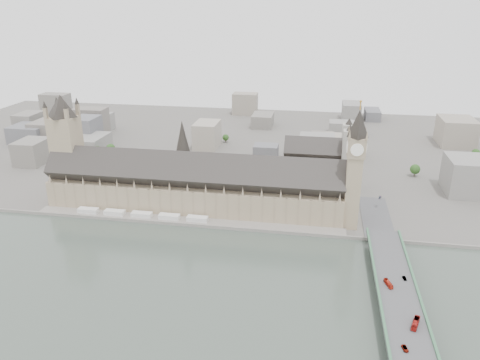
% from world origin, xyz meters
% --- Properties ---
extents(ground, '(900.00, 900.00, 0.00)m').
position_xyz_m(ground, '(0.00, 0.00, 0.00)').
color(ground, '#595651').
rests_on(ground, ground).
extents(river_thames, '(600.00, 600.00, 0.00)m').
position_xyz_m(river_thames, '(0.00, -165.00, 0.00)').
color(river_thames, '#3F4A41').
rests_on(river_thames, ground).
extents(embankment_wall, '(600.00, 1.50, 3.00)m').
position_xyz_m(embankment_wall, '(0.00, -15.00, 1.50)').
color(embankment_wall, slate).
rests_on(embankment_wall, ground).
extents(river_terrace, '(270.00, 15.00, 2.00)m').
position_xyz_m(river_terrace, '(0.00, -7.50, 1.00)').
color(river_terrace, slate).
rests_on(river_terrace, ground).
extents(terrace_tents, '(118.00, 7.00, 4.00)m').
position_xyz_m(terrace_tents, '(-40.00, -7.00, 4.00)').
color(terrace_tents, white).
rests_on(terrace_tents, river_terrace).
extents(palace_of_westminster, '(265.00, 40.73, 55.44)m').
position_xyz_m(palace_of_westminster, '(0.00, 19.70, 22.71)').
color(palace_of_westminster, gray).
rests_on(palace_of_westminster, ground).
extents(elizabeth_tower, '(17.00, 17.00, 107.50)m').
position_xyz_m(elizabeth_tower, '(138.00, 8.00, 58.09)').
color(elizabeth_tower, gray).
rests_on(elizabeth_tower, ground).
extents(victoria_tower, '(30.00, 30.00, 100.00)m').
position_xyz_m(victoria_tower, '(-122.00, 26.00, 55.20)').
color(victoria_tower, gray).
rests_on(victoria_tower, ground).
extents(central_tower, '(13.00, 13.00, 48.00)m').
position_xyz_m(central_tower, '(-10.00, 26.00, 57.92)').
color(central_tower, gray).
rests_on(central_tower, ground).
extents(westminster_bridge, '(25.00, 325.00, 10.25)m').
position_xyz_m(westminster_bridge, '(162.00, -87.50, 5.12)').
color(westminster_bridge, '#474749').
rests_on(westminster_bridge, ground).
extents(bridge_parapets, '(25.00, 235.00, 1.15)m').
position_xyz_m(bridge_parapets, '(162.00, -132.00, 10.82)').
color(bridge_parapets, '#3F734F').
rests_on(bridge_parapets, westminster_bridge).
extents(westminster_abbey, '(68.00, 36.00, 64.00)m').
position_xyz_m(westminster_abbey, '(110.92, 95.00, 25.08)').
color(westminster_abbey, '#A5A094').
rests_on(westminster_abbey, ground).
extents(city_skyline_inland, '(720.00, 360.00, 38.00)m').
position_xyz_m(city_skyline_inland, '(0.00, 245.00, 19.00)').
color(city_skyline_inland, gray).
rests_on(city_skyline_inland, ground).
extents(park_trees, '(110.00, 30.00, 15.00)m').
position_xyz_m(park_trees, '(-10.00, 60.00, 7.50)').
color(park_trees, '#22491A').
rests_on(park_trees, ground).
extents(red_bus_north, '(5.06, 10.28, 2.79)m').
position_xyz_m(red_bus_north, '(156.86, -92.82, 11.65)').
color(red_bus_north, red).
rests_on(red_bus_north, westminster_bridge).
extents(red_bus_south, '(6.78, 12.55, 3.42)m').
position_xyz_m(red_bus_south, '(166.80, -130.86, 11.96)').
color(red_bus_south, '#A91A15').
rests_on(red_bus_south, westminster_bridge).
extents(car_silver, '(2.34, 4.76, 1.50)m').
position_xyz_m(car_silver, '(168.02, -83.70, 11.00)').
color(car_silver, gray).
rests_on(car_silver, westminster_bridge).
extents(car_grey, '(3.58, 5.89, 1.53)m').
position_xyz_m(car_grey, '(158.30, -151.58, 11.01)').
color(car_grey, gray).
rests_on(car_grey, westminster_bridge).
extents(car_approach, '(3.34, 5.73, 1.56)m').
position_xyz_m(car_approach, '(166.47, 50.85, 11.03)').
color(car_approach, gray).
rests_on(car_approach, westminster_bridge).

